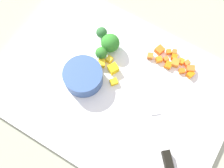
% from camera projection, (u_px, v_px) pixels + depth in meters
% --- Properties ---
extents(ground_plane, '(4.00, 4.00, 0.00)m').
position_uv_depth(ground_plane, '(112.00, 87.00, 0.62)').
color(ground_plane, gray).
extents(cutting_board, '(0.53, 0.37, 0.01)m').
position_uv_depth(cutting_board, '(112.00, 86.00, 0.62)').
color(cutting_board, white).
rests_on(cutting_board, ground_plane).
extents(prep_bowl, '(0.09, 0.09, 0.04)m').
position_uv_depth(prep_bowl, '(83.00, 76.00, 0.60)').
color(prep_bowl, '#375690').
rests_on(prep_bowl, cutting_board).
extents(chef_knife, '(0.22, 0.25, 0.02)m').
position_uv_depth(chef_knife, '(163.00, 142.00, 0.56)').
color(chef_knife, silver).
rests_on(chef_knife, cutting_board).
extents(carrot_dice_0, '(0.02, 0.02, 0.01)m').
position_uv_depth(carrot_dice_0, '(182.00, 71.00, 0.62)').
color(carrot_dice_0, orange).
rests_on(carrot_dice_0, cutting_board).
extents(carrot_dice_1, '(0.02, 0.02, 0.01)m').
position_uv_depth(carrot_dice_1, '(175.00, 63.00, 0.62)').
color(carrot_dice_1, orange).
rests_on(carrot_dice_1, cutting_board).
extents(carrot_dice_2, '(0.01, 0.01, 0.01)m').
position_uv_depth(carrot_dice_2, '(181.00, 61.00, 0.63)').
color(carrot_dice_2, orange).
rests_on(carrot_dice_2, cutting_board).
extents(carrot_dice_3, '(0.02, 0.02, 0.01)m').
position_uv_depth(carrot_dice_3, '(150.00, 56.00, 0.63)').
color(carrot_dice_3, orange).
rests_on(carrot_dice_3, cutting_board).
extents(carrot_dice_4, '(0.02, 0.02, 0.01)m').
position_uv_depth(carrot_dice_4, '(160.00, 50.00, 0.63)').
color(carrot_dice_4, orange).
rests_on(carrot_dice_4, cutting_board).
extents(carrot_dice_5, '(0.01, 0.01, 0.01)m').
position_uv_depth(carrot_dice_5, '(169.00, 52.00, 0.63)').
color(carrot_dice_5, orange).
rests_on(carrot_dice_5, cutting_board).
extents(carrot_dice_6, '(0.02, 0.02, 0.01)m').
position_uv_depth(carrot_dice_6, '(159.00, 60.00, 0.63)').
color(carrot_dice_6, orange).
rests_on(carrot_dice_6, cutting_board).
extents(carrot_dice_7, '(0.02, 0.02, 0.01)m').
position_uv_depth(carrot_dice_7, '(190.00, 69.00, 0.62)').
color(carrot_dice_7, orange).
rests_on(carrot_dice_7, cutting_board).
extents(carrot_dice_8, '(0.02, 0.02, 0.01)m').
position_uv_depth(carrot_dice_8, '(190.00, 74.00, 0.61)').
color(carrot_dice_8, orange).
rests_on(carrot_dice_8, cutting_board).
extents(carrot_dice_9, '(0.01, 0.01, 0.01)m').
position_uv_depth(carrot_dice_9, '(174.00, 52.00, 0.63)').
color(carrot_dice_9, orange).
rests_on(carrot_dice_9, cutting_board).
extents(carrot_dice_10, '(0.02, 0.02, 0.01)m').
position_uv_depth(carrot_dice_10, '(187.00, 63.00, 0.62)').
color(carrot_dice_10, orange).
rests_on(carrot_dice_10, cutting_board).
extents(carrot_dice_11, '(0.02, 0.01, 0.01)m').
position_uv_depth(carrot_dice_11, '(174.00, 57.00, 0.63)').
color(carrot_dice_11, orange).
rests_on(carrot_dice_11, cutting_board).
extents(carrot_dice_12, '(0.01, 0.01, 0.01)m').
position_uv_depth(carrot_dice_12, '(166.00, 59.00, 0.63)').
color(carrot_dice_12, orange).
rests_on(carrot_dice_12, cutting_board).
extents(carrot_dice_13, '(0.02, 0.02, 0.01)m').
position_uv_depth(carrot_dice_13, '(168.00, 65.00, 0.62)').
color(carrot_dice_13, orange).
rests_on(carrot_dice_13, cutting_board).
extents(pepper_dice_0, '(0.03, 0.03, 0.02)m').
position_uv_depth(pepper_dice_0, '(113.00, 69.00, 0.62)').
color(pepper_dice_0, yellow).
rests_on(pepper_dice_0, cutting_board).
extents(pepper_dice_1, '(0.02, 0.02, 0.01)m').
position_uv_depth(pepper_dice_1, '(112.00, 81.00, 0.61)').
color(pepper_dice_1, yellow).
rests_on(pepper_dice_1, cutting_board).
extents(pepper_dice_2, '(0.02, 0.02, 0.02)m').
position_uv_depth(pepper_dice_2, '(102.00, 63.00, 0.62)').
color(pepper_dice_2, yellow).
rests_on(pepper_dice_2, cutting_board).
extents(pepper_dice_3, '(0.01, 0.01, 0.01)m').
position_uv_depth(pepper_dice_3, '(110.00, 60.00, 0.62)').
color(pepper_dice_3, yellow).
rests_on(pepper_dice_3, cutting_board).
extents(broccoli_floret_0, '(0.03, 0.03, 0.03)m').
position_uv_depth(broccoli_floret_0, '(101.00, 53.00, 0.62)').
color(broccoli_floret_0, '#88B169').
rests_on(broccoli_floret_0, cutting_board).
extents(broccoli_floret_1, '(0.04, 0.04, 0.05)m').
position_uv_depth(broccoli_floret_1, '(110.00, 43.00, 0.62)').
color(broccoli_floret_1, '#85BE54').
rests_on(broccoli_floret_1, cutting_board).
extents(broccoli_floret_2, '(0.03, 0.03, 0.03)m').
position_uv_depth(broccoli_floret_2, '(102.00, 33.00, 0.64)').
color(broccoli_floret_2, '#97AC6A').
rests_on(broccoli_floret_2, cutting_board).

